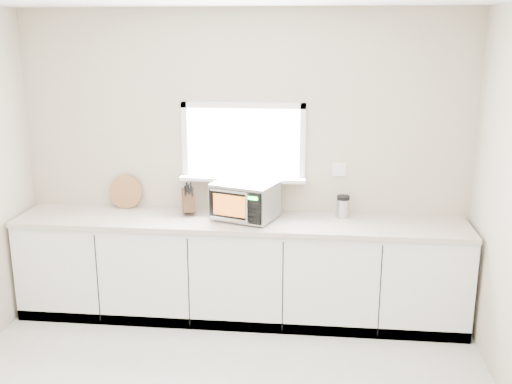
# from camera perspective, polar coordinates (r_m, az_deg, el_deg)

# --- Properties ---
(back_wall) EXTENTS (4.00, 0.17, 2.70)m
(back_wall) POSITION_cam_1_polar(r_m,az_deg,el_deg) (5.37, -1.18, 2.85)
(back_wall) COLOR #C1AD99
(back_wall) RESTS_ON ground
(cabinets) EXTENTS (3.92, 0.60, 0.88)m
(cabinets) POSITION_cam_1_polar(r_m,az_deg,el_deg) (5.36, -1.54, -7.51)
(cabinets) COLOR white
(cabinets) RESTS_ON ground
(countertop) EXTENTS (3.92, 0.64, 0.04)m
(countertop) POSITION_cam_1_polar(r_m,az_deg,el_deg) (5.19, -1.59, -2.86)
(countertop) COLOR beige
(countertop) RESTS_ON cabinets
(microwave) EXTENTS (0.60, 0.54, 0.33)m
(microwave) POSITION_cam_1_polar(r_m,az_deg,el_deg) (5.16, -1.05, -0.77)
(microwave) COLOR black
(microwave) RESTS_ON countertop
(knife_block) EXTENTS (0.16, 0.23, 0.31)m
(knife_block) POSITION_cam_1_polar(r_m,az_deg,el_deg) (5.34, -6.46, -0.75)
(knife_block) COLOR #432718
(knife_block) RESTS_ON countertop
(cutting_board) EXTENTS (0.31, 0.07, 0.31)m
(cutting_board) POSITION_cam_1_polar(r_m,az_deg,el_deg) (5.62, -12.30, 0.04)
(cutting_board) COLOR #9A623B
(cutting_board) RESTS_ON countertop
(coffee_grinder) EXTENTS (0.12, 0.12, 0.20)m
(coffee_grinder) POSITION_cam_1_polar(r_m,az_deg,el_deg) (5.28, 8.28, -1.36)
(coffee_grinder) COLOR #A8ABAF
(coffee_grinder) RESTS_ON countertop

